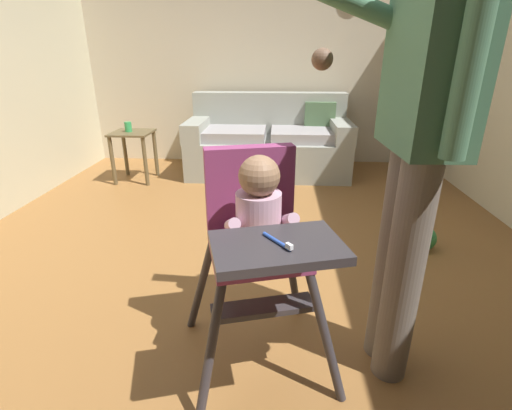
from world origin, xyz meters
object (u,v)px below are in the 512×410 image
high_chair (257,226)px  side_table (133,145)px  adult_standing (418,140)px  toy_ball (423,238)px  sippy_cup (128,127)px  couch (269,143)px

high_chair → side_table: (-1.43, 2.48, -0.27)m
high_chair → adult_standing: (0.55, 0.02, 0.33)m
toy_ball → sippy_cup: bearing=151.1°
adult_standing → toy_ball: bearing=-118.8°
couch → adult_standing: size_ratio=1.02×
adult_standing → high_chair: bearing=-0.3°
high_chair → sippy_cup: bearing=-164.5°
toy_ball → side_table: 2.90m
couch → toy_ball: (1.11, -1.81, -0.25)m
couch → high_chair: bearing=0.5°
couch → sippy_cup: size_ratio=17.66×
adult_standing → sippy_cup: bearing=-52.6°
toy_ball → sippy_cup: sippy_cup is taller
adult_standing → sippy_cup: (-2.02, 2.46, -0.41)m
side_table → sippy_cup: bearing=180.0°
couch → sippy_cup: 1.51m
side_table → adult_standing: bearing=-51.1°
couch → side_table: 1.46m
side_table → sippy_cup: (-0.03, 0.00, 0.19)m
couch → side_table: bearing=-74.4°
side_table → sippy_cup: 0.19m
toy_ball → high_chair: bearing=-135.6°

